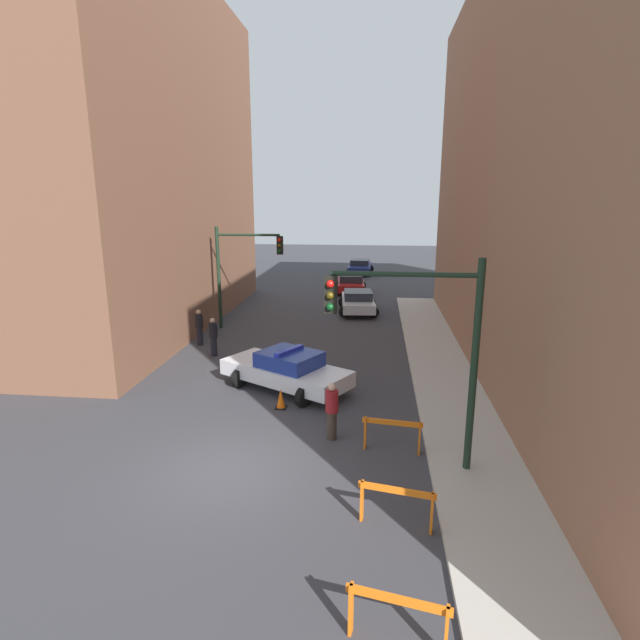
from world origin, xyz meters
The scene contains 16 objects.
ground_plane centered at (0.00, 0.00, 0.00)m, with size 120.00×120.00×0.00m, color #38383D.
sidewalk_right centered at (6.20, 0.00, 0.06)m, with size 2.40×44.00×0.12m.
building_corner_left centered at (-12.00, 14.00, 8.49)m, with size 14.00×20.00×16.98m.
traffic_light_near centered at (4.73, 0.61, 3.53)m, with size 3.64×0.35×5.20m.
traffic_light_far centered at (-3.30, 13.64, 3.40)m, with size 3.44×0.35×5.20m.
police_car centered at (0.51, 5.55, 0.72)m, with size 5.00×3.94×1.52m.
parked_car_near centered at (2.56, 17.96, 0.67)m, with size 2.51×4.44×1.31m.
parked_car_mid centered at (1.83, 24.15, 0.67)m, with size 2.46×4.41×1.31m.
parked_car_far centered at (2.20, 32.92, 0.67)m, with size 2.40×4.37×1.31m.
pedestrian_crossing centered at (-3.26, 8.99, 0.86)m, with size 0.51×0.51×1.66m.
pedestrian_corner centered at (-4.41, 10.47, 0.86)m, with size 0.51×0.51×1.66m.
pedestrian_sidewalk centered at (2.43, 2.00, 0.86)m, with size 0.42×0.42×1.66m.
barrier_front centered at (3.99, -4.55, 0.62)m, with size 1.58×0.46×0.90m.
barrier_mid centered at (4.08, -1.69, 0.62)m, with size 1.58×0.44×0.90m.
barrier_back centered at (4.09, 1.47, 0.62)m, with size 1.59×0.34×0.90m.
traffic_cone centered at (0.61, 3.91, 0.32)m, with size 0.36×0.36×0.66m.
Camera 1 is at (3.52, -10.82, 6.65)m, focal length 28.00 mm.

